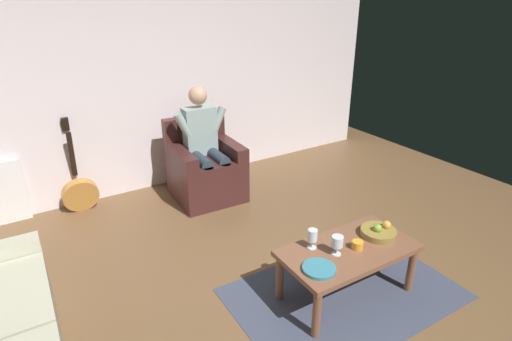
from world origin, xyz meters
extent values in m
plane|color=brown|center=(0.00, 0.00, 0.00)|extent=(6.87, 6.87, 0.00)
cube|color=silver|center=(0.00, -2.89, 1.33)|extent=(5.86, 0.06, 2.66)
cube|color=#3C4255|center=(-0.34, -0.18, 0.00)|extent=(1.76, 1.18, 0.01)
cube|color=#3F1E1D|center=(-0.16, -2.25, 0.20)|extent=(0.74, 0.74, 0.39)
cube|color=#3F1E1D|center=(-0.16, -2.19, 0.44)|extent=(0.46, 0.61, 0.10)
cube|color=#3F1E1D|center=(-0.45, -2.23, 0.51)|extent=(0.17, 0.72, 0.24)
cube|color=#3F1E1D|center=(0.12, -2.26, 0.51)|extent=(0.17, 0.72, 0.24)
cube|color=#3F1E1D|center=(-0.18, -2.54, 0.64)|extent=(0.72, 0.15, 0.49)
cube|color=#90A6A1|center=(-0.17, -2.37, 0.76)|extent=(0.36, 0.19, 0.53)
sphere|color=tan|center=(-0.17, -2.37, 1.15)|extent=(0.20, 0.20, 0.20)
cylinder|color=#2C3946|center=(-0.26, -2.16, 0.51)|extent=(0.15, 0.43, 0.13)
cylinder|color=#2C3946|center=(-0.25, -1.95, 0.25)|extent=(0.12, 0.12, 0.49)
cylinder|color=#90A6A1|center=(-0.37, -2.32, 0.88)|extent=(0.20, 0.10, 0.29)
cylinder|color=#2C3946|center=(-0.06, -2.17, 0.51)|extent=(0.15, 0.43, 0.13)
cylinder|color=#2C3946|center=(-0.05, -1.96, 0.25)|extent=(0.12, 0.12, 0.49)
cylinder|color=#90A6A1|center=(0.04, -2.33, 0.88)|extent=(0.20, 0.10, 0.29)
cube|color=brown|center=(-0.34, -0.18, 0.41)|extent=(1.04, 0.57, 0.04)
cylinder|color=brown|center=(-0.80, 0.05, 0.19)|extent=(0.06, 0.06, 0.39)
cylinder|color=brown|center=(0.13, 0.03, 0.19)|extent=(0.06, 0.06, 0.39)
cylinder|color=brown|center=(-0.81, -0.39, 0.19)|extent=(0.06, 0.06, 0.39)
cylinder|color=brown|center=(0.12, -0.41, 0.19)|extent=(0.06, 0.06, 0.39)
cylinder|color=#BC7F37|center=(1.11, -2.68, 0.18)|extent=(0.37, 0.17, 0.38)
cylinder|color=black|center=(1.11, -2.63, 0.20)|extent=(0.10, 0.02, 0.10)
cube|color=black|center=(1.11, -2.77, 0.62)|extent=(0.05, 0.13, 0.51)
cube|color=black|center=(1.11, -2.83, 0.93)|extent=(0.07, 0.06, 0.14)
cylinder|color=silver|center=(-0.21, -0.17, 0.43)|extent=(0.07, 0.07, 0.01)
cylinder|color=silver|center=(-0.21, -0.17, 0.46)|extent=(0.01, 0.01, 0.06)
cylinder|color=silver|center=(-0.21, -0.17, 0.53)|extent=(0.09, 0.09, 0.08)
cylinder|color=#590C19|center=(-0.21, -0.17, 0.51)|extent=(0.07, 0.07, 0.03)
cylinder|color=silver|center=(-0.11, -0.33, 0.43)|extent=(0.07, 0.07, 0.01)
cylinder|color=silver|center=(-0.11, -0.33, 0.46)|extent=(0.01, 0.01, 0.06)
cylinder|color=silver|center=(-0.11, -0.33, 0.54)|extent=(0.07, 0.07, 0.09)
cylinder|color=#590C19|center=(-0.11, -0.33, 0.51)|extent=(0.06, 0.06, 0.04)
cylinder|color=olive|center=(-0.66, -0.19, 0.45)|extent=(0.28, 0.28, 0.05)
sphere|color=#7AAA3A|center=(-0.64, -0.18, 0.50)|extent=(0.07, 0.07, 0.07)
sphere|color=gold|center=(-0.73, -0.18, 0.50)|extent=(0.07, 0.07, 0.07)
cylinder|color=teal|center=(0.02, -0.10, 0.44)|extent=(0.23, 0.23, 0.02)
cylinder|color=gold|center=(-0.38, -0.14, 0.46)|extent=(0.08, 0.08, 0.06)
camera|label=1|loc=(1.62, 1.62, 2.18)|focal=28.84mm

